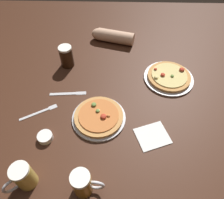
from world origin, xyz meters
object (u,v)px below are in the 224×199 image
object	(u,v)px
ramekin_sauce	(45,137)
fork_left	(40,112)
beer_mug_dark	(23,177)
beer_mug_amber	(83,183)
beer_mug_pale	(66,56)
knife_right	(68,93)
napkin_folded	(152,136)
pizza_plate_near	(99,117)
pizza_plate_far	(169,77)
diner_arm	(112,36)

from	to	relation	value
ramekin_sauce	fork_left	distance (m)	0.17
beer_mug_dark	beer_mug_amber	xyz separation A→B (m)	(0.25, -0.02, 0.00)
beer_mug_pale	knife_right	xyz separation A→B (m)	(0.04, -0.26, -0.07)
knife_right	fork_left	bearing A→B (deg)	-134.53
beer_mug_dark	fork_left	xyz separation A→B (m)	(-0.04, 0.37, -0.06)
beer_mug_amber	napkin_folded	bearing A→B (deg)	39.86
beer_mug_amber	knife_right	xyz separation A→B (m)	(-0.16, 0.53, -0.07)
beer_mug_pale	napkin_folded	distance (m)	0.74
fork_left	ramekin_sauce	bearing A→B (deg)	-65.84
pizza_plate_near	beer_mug_dark	bearing A→B (deg)	-129.98
pizza_plate_far	beer_mug_amber	world-z (taller)	beer_mug_amber
fork_left	beer_mug_pale	bearing A→B (deg)	76.74
napkin_folded	diner_arm	distance (m)	0.83
napkin_folded	pizza_plate_far	bearing A→B (deg)	71.31
knife_right	pizza_plate_far	bearing A→B (deg)	13.12
beer_mug_amber	beer_mug_pale	bearing A→B (deg)	104.03
fork_left	knife_right	xyz separation A→B (m)	(0.14, 0.14, -0.00)
pizza_plate_near	beer_mug_amber	world-z (taller)	beer_mug_amber
pizza_plate_near	fork_left	bearing A→B (deg)	174.48
beer_mug_dark	pizza_plate_near	bearing A→B (deg)	50.02
beer_mug_amber	beer_mug_pale	distance (m)	0.81
pizza_plate_near	fork_left	world-z (taller)	pizza_plate_near
beer_mug_dark	fork_left	size ratio (longest dim) A/B	0.71
fork_left	knife_right	size ratio (longest dim) A/B	0.89
pizza_plate_far	knife_right	bearing A→B (deg)	-166.88
knife_right	beer_mug_dark	bearing A→B (deg)	-100.38
beer_mug_pale	knife_right	distance (m)	0.27
fork_left	napkin_folded	bearing A→B (deg)	-12.29
beer_mug_dark	diner_arm	size ratio (longest dim) A/B	0.43
beer_mug_amber	diner_arm	distance (m)	1.06
knife_right	beer_mug_amber	bearing A→B (deg)	-73.69
beer_mug_dark	fork_left	distance (m)	0.38
beer_mug_pale	ramekin_sauce	xyz separation A→B (m)	(-0.02, -0.56, -0.05)
beer_mug_amber	knife_right	bearing A→B (deg)	106.31
beer_mug_amber	diner_arm	bearing A→B (deg)	85.35
beer_mug_dark	diner_arm	world-z (taller)	beer_mug_dark
beer_mug_pale	ramekin_sauce	bearing A→B (deg)	-92.29
pizza_plate_far	diner_arm	world-z (taller)	diner_arm
beer_mug_dark	napkin_folded	size ratio (longest dim) A/B	0.86
ramekin_sauce	napkin_folded	size ratio (longest dim) A/B	0.47
pizza_plate_far	beer_mug_dark	bearing A→B (deg)	-137.06
fork_left	beer_mug_dark	bearing A→B (deg)	-83.53
pizza_plate_far	knife_right	xyz separation A→B (m)	(-0.61, -0.14, -0.01)
pizza_plate_near	beer_mug_amber	size ratio (longest dim) A/B	2.01
beer_mug_pale	diner_arm	distance (m)	0.39
beer_mug_dark	knife_right	world-z (taller)	beer_mug_dark
ramekin_sauce	beer_mug_pale	bearing A→B (deg)	87.71
napkin_folded	knife_right	xyz separation A→B (m)	(-0.47, 0.27, -0.00)
napkin_folded	diner_arm	size ratio (longest dim) A/B	0.50
pizza_plate_far	ramekin_sauce	world-z (taller)	pizza_plate_far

